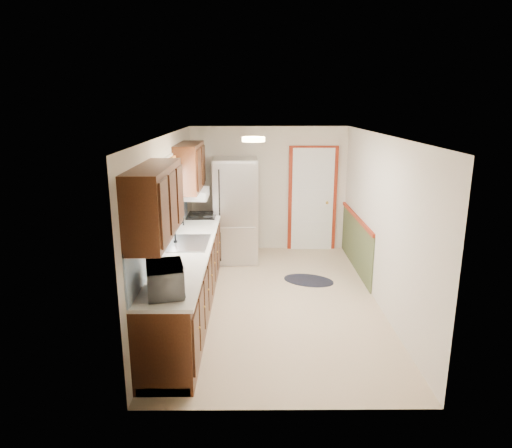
{
  "coord_description": "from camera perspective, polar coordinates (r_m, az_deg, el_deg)",
  "views": [
    {
      "loc": [
        -0.31,
        -6.22,
        2.81
      ],
      "look_at": [
        -0.27,
        0.05,
        1.15
      ],
      "focal_mm": 32.0,
      "sensor_mm": 36.0,
      "label": 1
    }
  ],
  "objects": [
    {
      "name": "refrigerator",
      "position": [
        8.26,
        -2.56,
        1.73
      ],
      "size": [
        0.81,
        0.8,
        1.88
      ],
      "rotation": [
        0.0,
        0.0,
        0.04
      ],
      "color": "#B7B7BC",
      "rests_on": "ground"
    },
    {
      "name": "cooktop",
      "position": [
        7.9,
        -6.8,
        1.09
      ],
      "size": [
        0.49,
        0.59,
        0.02
      ],
      "primitive_type": "cube",
      "color": "black",
      "rests_on": "kitchen_run"
    },
    {
      "name": "back_wall_trim",
      "position": [
        8.75,
        8.18,
        1.99
      ],
      "size": [
        1.12,
        2.3,
        2.08
      ],
      "color": "maroon",
      "rests_on": "ground"
    },
    {
      "name": "kitchen_run",
      "position": [
        6.33,
        -8.81,
        -3.79
      ],
      "size": [
        0.63,
        4.0,
        2.2
      ],
      "color": "#37190C",
      "rests_on": "ground"
    },
    {
      "name": "ceiling_fixture",
      "position": [
        6.04,
        -0.31,
        10.55
      ],
      "size": [
        0.3,
        0.3,
        0.06
      ],
      "primitive_type": "cylinder",
      "color": "#FFD88C",
      "rests_on": "room_shell"
    },
    {
      "name": "microwave",
      "position": [
        4.73,
        -11.29,
        -6.39
      ],
      "size": [
        0.42,
        0.59,
        0.36
      ],
      "primitive_type": "imported",
      "rotation": [
        0.0,
        0.0,
        1.82
      ],
      "color": "white",
      "rests_on": "kitchen_run"
    },
    {
      "name": "room_shell",
      "position": [
        6.44,
        2.37,
        0.32
      ],
      "size": [
        3.2,
        5.2,
        2.52
      ],
      "color": "#C5AD8A",
      "rests_on": "ground"
    },
    {
      "name": "rug",
      "position": [
        7.57,
        6.59,
        -7.01
      ],
      "size": [
        0.96,
        0.8,
        0.01
      ],
      "primitive_type": "ellipsoid",
      "rotation": [
        0.0,
        0.0,
        -0.38
      ],
      "color": "black",
      "rests_on": "ground"
    }
  ]
}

